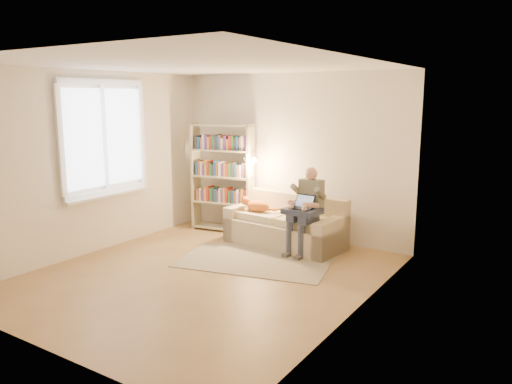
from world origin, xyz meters
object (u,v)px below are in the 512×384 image
Objects in this scene: sofa at (286,227)px; laptop at (299,204)px; person at (307,205)px; bookshelf at (223,172)px; cat at (259,206)px.

laptop is (0.35, -0.27, 0.45)m from sofa.
person is (0.44, -0.18, 0.43)m from sofa.
sofa is 1.03× the size of bookshelf.
laptop is 0.18× the size of bookshelf.
person is 3.90× the size of laptop.
laptop is (-0.08, -0.09, 0.02)m from person.
bookshelf reaches higher than laptop.
bookshelf is (-1.66, 0.43, 0.27)m from laptop.
sofa is at bearing 14.79° from cat.
person is at bearing 52.72° from laptop.
laptop is 1.74m from bookshelf.
laptop is at bearing -23.65° from bookshelf.
person reaches higher than laptop.
sofa is 0.54m from cat.
cat is (-0.88, 0.11, -0.13)m from person.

